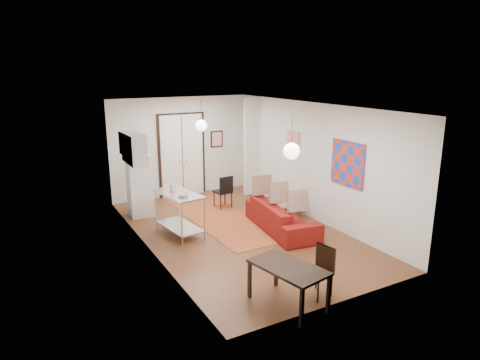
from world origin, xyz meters
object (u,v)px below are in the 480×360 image
fridge (139,186)px  dining_chair_near (315,267)px  black_side_chair (221,188)px  sofa (282,216)px  coffee_table (289,205)px  kitchen_counter (179,207)px  dining_chair_far (315,267)px  dining_table (288,270)px

fridge → dining_chair_near: fridge is taller
black_side_chair → fridge: bearing=-13.8°
sofa → black_side_chair: 2.32m
coffee_table → sofa: bearing=-135.1°
kitchen_counter → dining_chair_far: bearing=-82.2°
fridge → dining_chair_near: (1.42, -5.30, -0.31)m
dining_table → dining_chair_far: dining_chair_far is taller
kitchen_counter → fridge: bearing=95.4°
coffee_table → black_side_chair: (-1.14, 1.57, 0.21)m
coffee_table → kitchen_counter: bearing=176.2°
dining_table → dining_chair_far: (0.60, 0.08, -0.12)m
dining_chair_near → black_side_chair: size_ratio=0.94×
coffee_table → kitchen_counter: kitchen_counter is taller
sofa → dining_chair_near: bearing=164.4°
fridge → black_side_chair: bearing=-6.3°
fridge → dining_chair_near: 5.50m
coffee_table → dining_chair_near: size_ratio=1.03×
coffee_table → fridge: 3.84m
sofa → fridge: 3.71m
sofa → dining_chair_far: (-1.18, -2.70, 0.15)m
coffee_table → dining_chair_far: size_ratio=1.03×
fridge → dining_chair_near: bearing=-72.6°
sofa → dining_chair_far: dining_chair_far is taller
fridge → sofa: bearing=-42.5°
dining_table → dining_chair_far: 0.62m
fridge → dining_table: 5.45m
dining_chair_far → dining_table: bearing=-93.4°
kitchen_counter → dining_chair_far: kitchen_counter is taller
sofa → dining_chair_far: bearing=164.4°
coffee_table → dining_table: dining_table is taller
sofa → dining_table: dining_table is taller
kitchen_counter → black_side_chair: (1.75, 1.38, -0.13)m
kitchen_counter → black_side_chair: bearing=30.3°
coffee_table → dining_table: bearing=-125.4°
coffee_table → kitchen_counter: size_ratio=0.63×
dining_table → dining_chair_near: bearing=7.8°
coffee_table → kitchen_counter: (-2.89, 0.19, 0.34)m
dining_table → dining_chair_far: bearing=7.8°
coffee_table → dining_table: (-2.47, -3.48, 0.30)m
sofa → black_side_chair: size_ratio=2.58×
dining_chair_near → dining_table: bearing=-93.4°
fridge → dining_table: fridge is taller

